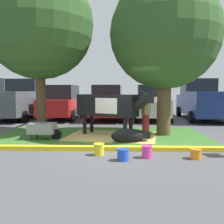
{
  "coord_description": "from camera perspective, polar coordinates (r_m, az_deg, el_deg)",
  "views": [
    {
      "loc": [
        0.15,
        -7.54,
        1.72
      ],
      "look_at": [
        -0.16,
        2.03,
        0.9
      ],
      "focal_mm": 40.71,
      "sensor_mm": 36.0,
      "label": 1
    }
  ],
  "objects": [
    {
      "name": "calf_lying",
      "position": [
        8.32,
        3.79,
        -5.38
      ],
      "size": [
        1.33,
        0.7,
        0.48
      ],
      "color": "black",
      "rests_on": "ground"
    },
    {
      "name": "bucket_pink",
      "position": [
        6.61,
        7.83,
        -8.77
      ],
      "size": [
        0.28,
        0.28,
        0.31
      ],
      "color": "#EA3893",
      "rests_on": "ground"
    },
    {
      "name": "grass_island",
      "position": [
        9.6,
        -2.46,
        -5.37
      ],
      "size": [
        7.84,
        4.21,
        0.02
      ],
      "primitive_type": "cube",
      "color": "#386B28",
      "rests_on": "ground"
    },
    {
      "name": "sedan_red",
      "position": [
        14.9,
        -0.99,
        2.08
      ],
      "size": [
        2.16,
        4.47,
        2.02
      ],
      "color": "red",
      "rests_on": "ground"
    },
    {
      "name": "person_handler",
      "position": [
        9.46,
        7.61,
        -0.31
      ],
      "size": [
        0.34,
        0.52,
        1.62
      ],
      "color": "maroon",
      "rests_on": "ground"
    },
    {
      "name": "cow_holstein",
      "position": [
        9.44,
        -0.51,
        1.41
      ],
      "size": [
        2.93,
        1.8,
        1.6
      ],
      "color": "black",
      "rests_on": "ground"
    },
    {
      "name": "hay_bedding",
      "position": [
        9.43,
        -0.06,
        -5.46
      ],
      "size": [
        3.53,
        2.85,
        0.04
      ],
      "primitive_type": "cube",
      "rotation": [
        0.0,
        0.0,
        -0.15
      ],
      "color": "tan",
      "rests_on": "ground"
    },
    {
      "name": "curb_yellow",
      "position": [
        7.39,
        -3.78,
        -8.11
      ],
      "size": [
        9.04,
        0.24,
        0.12
      ],
      "primitive_type": "cube",
      "color": "yellow",
      "rests_on": "ground"
    },
    {
      "name": "ground_plane",
      "position": [
        7.74,
        0.68,
        -7.96
      ],
      "size": [
        80.0,
        80.0,
        0.0
      ],
      "primitive_type": "plane",
      "color": "#4C4C4F"
    },
    {
      "name": "shade_tree_right",
      "position": [
        10.08,
        11.84,
        16.72
      ],
      "size": [
        4.13,
        4.13,
        5.89
      ],
      "color": "brown",
      "rests_on": "ground"
    },
    {
      "name": "sedan_blue",
      "position": [
        14.95,
        8.78,
        2.03
      ],
      "size": [
        2.16,
        4.47,
        2.02
      ],
      "color": "silver",
      "rests_on": "ground"
    },
    {
      "name": "hatchback_white",
      "position": [
        15.38,
        -11.08,
        2.08
      ],
      "size": [
        2.16,
        4.47,
        2.02
      ],
      "color": "red",
      "rests_on": "ground"
    },
    {
      "name": "bucket_blue",
      "position": [
        6.32,
        2.48,
        -9.47
      ],
      "size": [
        0.31,
        0.31,
        0.29
      ],
      "color": "blue",
      "rests_on": "ground"
    },
    {
      "name": "bucket_orange",
      "position": [
        6.81,
        18.27,
        -8.84
      ],
      "size": [
        0.3,
        0.3,
        0.26
      ],
      "color": "orange",
      "rests_on": "ground"
    },
    {
      "name": "pickup_truck_black",
      "position": [
        15.86,
        19.47,
        2.44
      ],
      "size": [
        2.39,
        5.48,
        2.42
      ],
      "color": "navy",
      "rests_on": "ground"
    },
    {
      "name": "pickup_truck_maroon",
      "position": [
        16.34,
        -19.87,
        2.49
      ],
      "size": [
        2.39,
        5.48,
        2.42
      ],
      "color": "#4C5156",
      "rests_on": "ground"
    },
    {
      "name": "shade_tree_left",
      "position": [
        10.59,
        -16.03,
        18.25
      ],
      "size": [
        4.15,
        4.15,
        6.29
      ],
      "color": "#4C3823",
      "rests_on": "ground"
    },
    {
      "name": "wheelbarrow",
      "position": [
        9.21,
        -15.25,
        -3.6
      ],
      "size": [
        1.61,
        0.64,
        0.63
      ],
      "color": "gray",
      "rests_on": "ground"
    },
    {
      "name": "bucket_yellow",
      "position": [
        6.83,
        -2.95,
        -8.3
      ],
      "size": [
        0.3,
        0.3,
        0.31
      ],
      "color": "yellow",
      "rests_on": "ground"
    }
  ]
}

